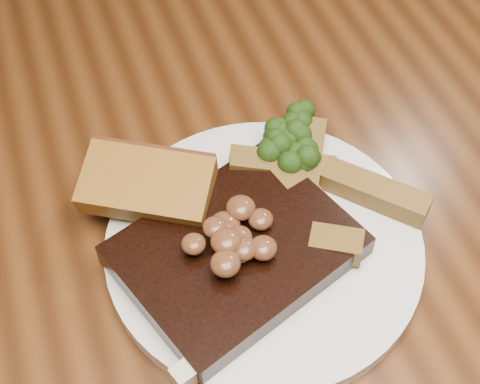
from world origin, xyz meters
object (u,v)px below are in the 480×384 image
at_px(steak, 236,251).
at_px(plate, 264,246).
at_px(potato_wedges, 337,195).
at_px(dining_table, 245,281).
at_px(garlic_bread, 150,199).
at_px(chair_far, 152,45).

bearing_deg(steak, plate, -2.97).
height_order(steak, potato_wedges, steak).
bearing_deg(steak, potato_wedges, -5.68).
height_order(dining_table, plate, plate).
xyz_separation_m(dining_table, garlic_bread, (-0.07, 0.04, 0.12)).
bearing_deg(chair_far, steak, 84.28).
distance_m(dining_table, steak, 0.12).
relative_size(dining_table, steak, 9.21).
relative_size(garlic_bread, potato_wedges, 0.89).
distance_m(dining_table, plate, 0.10).
relative_size(chair_far, steak, 4.92).
relative_size(chair_far, plate, 3.29).
relative_size(dining_table, chair_far, 1.87).
bearing_deg(chair_far, dining_table, 85.93).
bearing_deg(steak, chair_far, 64.24).
height_order(chair_far, garlic_bread, chair_far).
relative_size(plate, garlic_bread, 2.46).
bearing_deg(plate, garlic_bread, 140.05).
distance_m(chair_far, plate, 0.67).
bearing_deg(potato_wedges, dining_table, 172.86).
bearing_deg(chair_far, plate, 86.71).
distance_m(steak, potato_wedges, 0.10).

